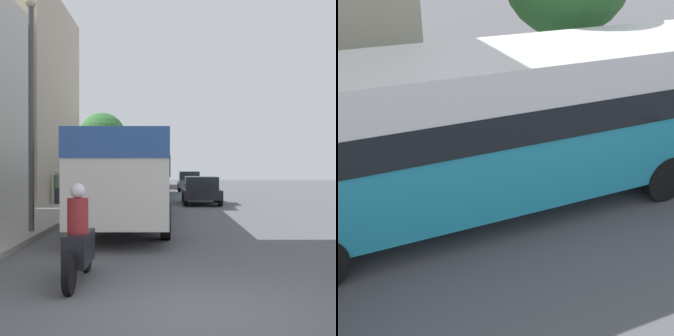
% 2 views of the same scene
% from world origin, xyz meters
% --- Properties ---
extents(ground_plane, '(120.00, 120.00, 0.00)m').
position_xyz_m(ground_plane, '(0.00, 0.00, 0.00)').
color(ground_plane, '#515156').
extents(building_far_terrace, '(5.37, 9.79, 10.98)m').
position_xyz_m(building_far_terrace, '(-8.89, 19.10, 5.49)').
color(building_far_terrace, '#BCAD93').
rests_on(building_far_terrace, ground_plane).
extents(bus_lead, '(2.60, 11.16, 2.94)m').
position_xyz_m(bus_lead, '(-1.64, 9.81, 1.92)').
color(bus_lead, silver).
rests_on(bus_lead, ground_plane).
extents(bus_following, '(2.50, 11.10, 3.19)m').
position_xyz_m(bus_following, '(-1.71, 24.06, 2.07)').
color(bus_following, teal).
rests_on(bus_following, ground_plane).
extents(bus_third_in_line, '(2.67, 10.30, 3.10)m').
position_xyz_m(bus_third_in_line, '(-1.87, 38.28, 2.01)').
color(bus_third_in_line, red).
rests_on(bus_third_in_line, ground_plane).
extents(motorcycle_behind_lead, '(0.39, 2.24, 1.73)m').
position_xyz_m(motorcycle_behind_lead, '(-1.96, 1.62, 0.68)').
color(motorcycle_behind_lead, black).
rests_on(motorcycle_behind_lead, ground_plane).
extents(car_crossing, '(1.85, 4.54, 1.56)m').
position_xyz_m(car_crossing, '(1.29, 31.24, 0.80)').
color(car_crossing, slate).
rests_on(car_crossing, ground_plane).
extents(car_far_curb, '(1.96, 3.88, 1.45)m').
position_xyz_m(car_far_curb, '(1.33, 18.10, 0.76)').
color(car_far_curb, black).
rests_on(car_far_curb, ground_plane).
extents(pedestrian_near_curb, '(0.35, 0.35, 1.64)m').
position_xyz_m(pedestrian_near_curb, '(-5.88, 16.57, 0.99)').
color(pedestrian_near_curb, '#232838').
rests_on(pedestrian_near_curb, sidewalk).
extents(street_tree, '(3.40, 3.40, 5.73)m').
position_xyz_m(street_tree, '(-5.21, 27.60, 4.16)').
color(street_tree, brown).
rests_on(street_tree, sidewalk).
extents(lamp_post, '(0.36, 0.36, 6.79)m').
position_xyz_m(lamp_post, '(-4.35, 6.98, 4.12)').
color(lamp_post, '#47474C').
rests_on(lamp_post, sidewalk).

